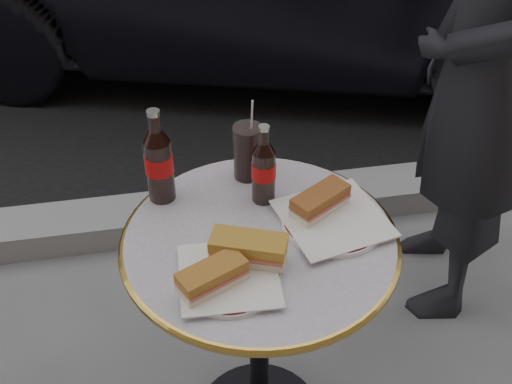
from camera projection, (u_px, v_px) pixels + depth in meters
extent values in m
cube|color=gray|center=(218.00, 211.00, 2.53)|extent=(40.00, 0.20, 0.12)
cylinder|color=white|center=(229.00, 278.00, 1.31)|extent=(0.25, 0.25, 0.01)
cylinder|color=white|center=(333.00, 221.00, 1.45)|extent=(0.24, 0.24, 0.01)
cube|color=#A56929|center=(212.00, 278.00, 1.27)|extent=(0.15, 0.12, 0.05)
cube|color=#B3802D|center=(249.00, 249.00, 1.33)|extent=(0.17, 0.13, 0.05)
cube|color=brown|center=(320.00, 202.00, 1.45)|extent=(0.15, 0.13, 0.05)
cylinder|color=black|center=(247.00, 152.00, 1.54)|extent=(0.09, 0.09, 0.14)
imported|color=black|center=(483.00, 74.00, 1.79)|extent=(0.51, 0.67, 1.66)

